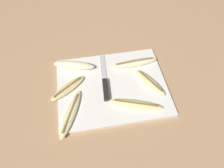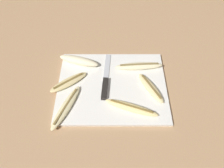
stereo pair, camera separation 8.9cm
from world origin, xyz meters
TOP-DOWN VIEW (x-y plane):
  - ground_plane at (0.00, 0.00)m, footprint 4.00×4.00m
  - cutting_board at (0.00, 0.00)m, footprint 0.44×0.36m
  - knife at (-0.03, 0.00)m, footprint 0.04×0.25m
  - banana_golden_short at (0.07, -0.11)m, footprint 0.21×0.10m
  - banana_spotted_left at (-0.18, 0.01)m, footprint 0.16×0.13m
  - banana_soft_right at (-0.17, -0.11)m, footprint 0.12×0.21m
  - banana_pale_long at (0.12, 0.10)m, footprint 0.21×0.05m
  - banana_bright_far at (-0.15, 0.12)m, footprint 0.18×0.09m
  - banana_mellow_near at (0.16, -0.02)m, footprint 0.11×0.16m

SIDE VIEW (x-z plane):
  - ground_plane at x=0.00m, z-range 0.00..0.00m
  - cutting_board at x=0.00m, z-range 0.00..0.01m
  - knife at x=-0.03m, z-range 0.01..0.03m
  - banana_spotted_left at x=-0.18m, z-range 0.01..0.03m
  - banana_soft_right at x=-0.17m, z-range 0.01..0.03m
  - banana_golden_short at x=0.07m, z-range 0.01..0.03m
  - banana_mellow_near at x=0.16m, z-range 0.01..0.03m
  - banana_pale_long at x=0.12m, z-range 0.01..0.04m
  - banana_bright_far at x=-0.15m, z-range 0.01..0.04m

